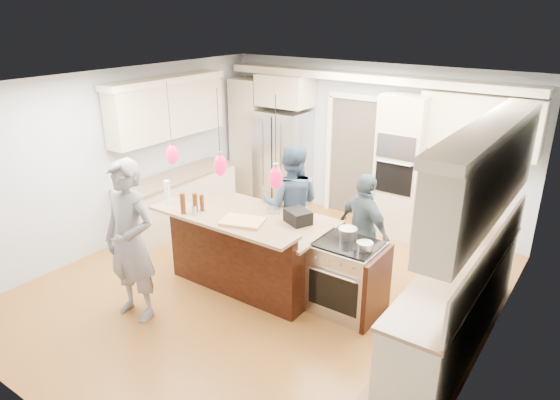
# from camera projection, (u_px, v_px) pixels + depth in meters

# --- Properties ---
(ground_plane) EXTENTS (6.00, 6.00, 0.00)m
(ground_plane) POSITION_uv_depth(u_px,v_px,m) (265.00, 287.00, 6.73)
(ground_plane) COLOR #A9702E
(ground_plane) RESTS_ON ground
(room_shell) EXTENTS (5.54, 6.04, 2.72)m
(room_shell) POSITION_uv_depth(u_px,v_px,m) (263.00, 157.00, 6.08)
(room_shell) COLOR #B2BCC6
(room_shell) RESTS_ON ground
(refrigerator) EXTENTS (0.90, 0.70, 1.80)m
(refrigerator) POSITION_uv_depth(u_px,v_px,m) (283.00, 159.00, 9.25)
(refrigerator) COLOR #B7B7BC
(refrigerator) RESTS_ON ground
(oven_column) EXTENTS (0.72, 0.69, 2.30)m
(oven_column) POSITION_uv_depth(u_px,v_px,m) (402.00, 167.00, 7.95)
(oven_column) COLOR beige
(oven_column) RESTS_ON ground
(back_upper_cabinets) EXTENTS (5.30, 0.61, 2.54)m
(back_upper_cabinets) POSITION_uv_depth(u_px,v_px,m) (325.00, 122.00, 8.64)
(back_upper_cabinets) COLOR beige
(back_upper_cabinets) RESTS_ON ground
(right_counter_run) EXTENTS (0.64, 3.10, 2.51)m
(right_counter_run) POSITION_uv_depth(u_px,v_px,m) (466.00, 258.00, 5.27)
(right_counter_run) COLOR beige
(right_counter_run) RESTS_ON ground
(left_cabinets) EXTENTS (0.64, 2.30, 2.51)m
(left_cabinets) POSITION_uv_depth(u_px,v_px,m) (175.00, 167.00, 8.28)
(left_cabinets) COLOR beige
(left_cabinets) RESTS_ON ground
(kitchen_island) EXTENTS (2.10, 1.46, 1.12)m
(kitchen_island) POSITION_uv_depth(u_px,v_px,m) (253.00, 248.00, 6.75)
(kitchen_island) COLOR black
(kitchen_island) RESTS_ON ground
(island_range) EXTENTS (0.82, 0.71, 0.92)m
(island_range) POSITION_uv_depth(u_px,v_px,m) (348.00, 278.00, 6.06)
(island_range) COLOR #B7B7BC
(island_range) RESTS_ON ground
(pendant_lights) EXTENTS (1.75, 0.15, 1.03)m
(pendant_lights) POSITION_uv_depth(u_px,v_px,m) (220.00, 165.00, 5.83)
(pendant_lights) COLOR black
(pendant_lights) RESTS_ON ground
(person_bar_end) EXTENTS (0.75, 0.52, 1.97)m
(person_bar_end) POSITION_uv_depth(u_px,v_px,m) (130.00, 242.00, 5.79)
(person_bar_end) COLOR slate
(person_bar_end) RESTS_ON ground
(person_far_left) EXTENTS (1.07, 0.99, 1.77)m
(person_far_left) POSITION_uv_depth(u_px,v_px,m) (291.00, 205.00, 7.15)
(person_far_left) COLOR #30455E
(person_far_left) RESTS_ON ground
(person_far_right) EXTENTS (0.99, 0.71, 1.56)m
(person_far_right) POSITION_uv_depth(u_px,v_px,m) (364.00, 231.00, 6.56)
(person_far_right) COLOR #42535C
(person_far_right) RESTS_ON ground
(person_range_side) EXTENTS (0.68, 1.15, 1.75)m
(person_range_side) POSITION_uv_depth(u_px,v_px,m) (452.00, 231.00, 6.33)
(person_range_side) COLOR #9B7CA7
(person_range_side) RESTS_ON ground
(water_bottle) EXTENTS (0.08, 0.08, 0.32)m
(water_bottle) POSITION_uv_depth(u_px,v_px,m) (167.00, 192.00, 6.48)
(water_bottle) COLOR silver
(water_bottle) RESTS_ON kitchen_island
(beer_bottle_a) EXTENTS (0.08, 0.08, 0.25)m
(beer_bottle_a) POSITION_uv_depth(u_px,v_px,m) (195.00, 202.00, 6.25)
(beer_bottle_a) COLOR #462A0C
(beer_bottle_a) RESTS_ON kitchen_island
(beer_bottle_b) EXTENTS (0.09, 0.09, 0.27)m
(beer_bottle_b) POSITION_uv_depth(u_px,v_px,m) (183.00, 203.00, 6.19)
(beer_bottle_b) COLOR #462A0C
(beer_bottle_b) RESTS_ON kitchen_island
(beer_bottle_c) EXTENTS (0.07, 0.07, 0.22)m
(beer_bottle_c) POSITION_uv_depth(u_px,v_px,m) (202.00, 203.00, 6.28)
(beer_bottle_c) COLOR #462A0C
(beer_bottle_c) RESTS_ON kitchen_island
(drink_can) EXTENTS (0.07, 0.07, 0.12)m
(drink_can) POSITION_uv_depth(u_px,v_px,m) (194.00, 210.00, 6.17)
(drink_can) COLOR #B7B7BC
(drink_can) RESTS_ON kitchen_island
(cutting_board) EXTENTS (0.58, 0.49, 0.04)m
(cutting_board) POSITION_uv_depth(u_px,v_px,m) (243.00, 221.00, 5.95)
(cutting_board) COLOR tan
(cutting_board) RESTS_ON kitchen_island
(pot_large) EXTENTS (0.23, 0.23, 0.13)m
(pot_large) POSITION_uv_depth(u_px,v_px,m) (348.00, 233.00, 6.00)
(pot_large) COLOR #B7B7BC
(pot_large) RESTS_ON island_range
(pot_small) EXTENTS (0.19, 0.19, 0.09)m
(pot_small) POSITION_uv_depth(u_px,v_px,m) (365.00, 246.00, 5.72)
(pot_small) COLOR #B7B7BC
(pot_small) RESTS_ON island_range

